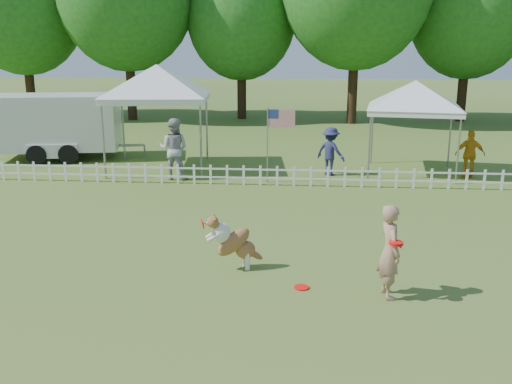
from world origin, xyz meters
TOP-DOWN VIEW (x-y plane):
  - ground at (0.00, 0.00)m, footprint 120.00×120.00m
  - picket_fence at (0.00, 7.00)m, footprint 22.00×0.08m
  - handler at (1.98, -0.52)m, footprint 0.49×0.64m
  - dog at (-0.72, 0.45)m, footprint 1.10×0.65m
  - frisbee_on_turf at (0.54, -0.32)m, footprint 0.34×0.34m
  - canopy_tent_left at (-4.32, 9.12)m, footprint 3.60×3.60m
  - canopy_tent_right at (4.01, 9.13)m, footprint 3.20×3.20m
  - cargo_trailer at (-8.44, 10.51)m, footprint 5.76×3.38m
  - flag_pole at (-0.57, 7.40)m, footprint 0.87×0.12m
  - spectator_a at (-3.49, 7.62)m, footprint 0.98×0.80m
  - spectator_b at (1.38, 8.57)m, footprint 1.15×1.04m
  - spectator_c at (5.71, 8.51)m, footprint 0.93×0.49m
  - tree_far_left at (-15.00, 22.00)m, footprint 6.60×6.60m
  - tree_left at (-9.00, 21.50)m, footprint 7.40×7.40m
  - tree_center_left at (-3.00, 22.50)m, footprint 6.00×6.00m
  - tree_right at (9.00, 22.50)m, footprint 6.20×6.20m

SIDE VIEW (x-z plane):
  - ground at x=0.00m, z-range 0.00..0.00m
  - frisbee_on_turf at x=0.54m, z-range 0.00..0.02m
  - picket_fence at x=0.00m, z-range 0.00..0.60m
  - dog at x=-0.72m, z-range 0.00..1.07m
  - spectator_c at x=5.71m, z-range 0.00..1.51m
  - spectator_b at x=1.38m, z-range 0.00..1.54m
  - handler at x=1.98m, z-range 0.00..1.60m
  - spectator_a at x=-3.49m, z-range 0.00..1.90m
  - flag_pole at x=-0.57m, z-range 0.00..2.27m
  - cargo_trailer at x=-8.44m, z-range 0.00..2.38m
  - canopy_tent_right at x=4.01m, z-range 0.00..2.92m
  - canopy_tent_left at x=-4.32m, z-range 0.00..3.38m
  - tree_center_left at x=-3.00m, z-range 0.00..9.80m
  - tree_right at x=9.00m, z-range 0.00..10.40m
  - tree_far_left at x=-15.00m, z-range 0.00..11.00m
  - tree_left at x=-9.00m, z-range 0.00..12.00m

